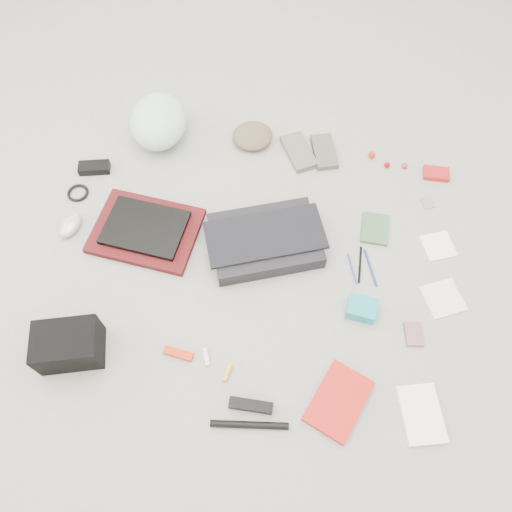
% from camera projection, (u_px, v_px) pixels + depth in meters
% --- Properties ---
extents(ground_plane, '(4.00, 4.00, 0.00)m').
position_uv_depth(ground_plane, '(256.00, 262.00, 1.87)').
color(ground_plane, gray).
extents(messenger_bag, '(0.48, 0.41, 0.07)m').
position_uv_depth(messenger_bag, '(265.00, 241.00, 1.88)').
color(messenger_bag, black).
rests_on(messenger_bag, ground_plane).
extents(bag_flap, '(0.48, 0.35, 0.01)m').
position_uv_depth(bag_flap, '(265.00, 235.00, 1.84)').
color(bag_flap, black).
rests_on(bag_flap, messenger_bag).
extents(laptop_sleeve, '(0.41, 0.32, 0.03)m').
position_uv_depth(laptop_sleeve, '(146.00, 231.00, 1.92)').
color(laptop_sleeve, '#490E10').
rests_on(laptop_sleeve, ground_plane).
extents(laptop, '(0.32, 0.24, 0.02)m').
position_uv_depth(laptop, '(145.00, 228.00, 1.90)').
color(laptop, black).
rests_on(laptop, laptop_sleeve).
extents(bike_helmet, '(0.28, 0.33, 0.18)m').
position_uv_depth(bike_helmet, '(158.00, 121.00, 2.09)').
color(bike_helmet, silver).
rests_on(bike_helmet, ground_plane).
extents(beanie, '(0.22, 0.22, 0.06)m').
position_uv_depth(beanie, '(253.00, 136.00, 2.13)').
color(beanie, brown).
rests_on(beanie, ground_plane).
extents(mitten_left, '(0.18, 0.22, 0.03)m').
position_uv_depth(mitten_left, '(299.00, 152.00, 2.11)').
color(mitten_left, '#676055').
rests_on(mitten_left, ground_plane).
extents(mitten_right, '(0.14, 0.20, 0.03)m').
position_uv_depth(mitten_right, '(324.00, 152.00, 2.11)').
color(mitten_right, '#595049').
rests_on(mitten_right, ground_plane).
extents(power_brick, '(0.14, 0.09, 0.03)m').
position_uv_depth(power_brick, '(94.00, 168.00, 2.06)').
color(power_brick, black).
rests_on(power_brick, ground_plane).
extents(cable_coil, '(0.09, 0.09, 0.01)m').
position_uv_depth(cable_coil, '(78.00, 193.00, 2.02)').
color(cable_coil, black).
rests_on(cable_coil, ground_plane).
extents(mouse, '(0.09, 0.13, 0.04)m').
position_uv_depth(mouse, '(70.00, 225.00, 1.92)').
color(mouse, '#B3B3B3').
rests_on(mouse, ground_plane).
extents(camera_bag, '(0.24, 0.20, 0.14)m').
position_uv_depth(camera_bag, '(68.00, 345.00, 1.64)').
color(camera_bag, black).
rests_on(camera_bag, ground_plane).
extents(multitool, '(0.10, 0.04, 0.02)m').
position_uv_depth(multitool, '(178.00, 353.00, 1.69)').
color(multitool, red).
rests_on(multitool, ground_plane).
extents(toiletry_tube_white, '(0.04, 0.06, 0.02)m').
position_uv_depth(toiletry_tube_white, '(206.00, 357.00, 1.68)').
color(toiletry_tube_white, silver).
rests_on(toiletry_tube_white, ground_plane).
extents(toiletry_tube_orange, '(0.03, 0.06, 0.02)m').
position_uv_depth(toiletry_tube_orange, '(227.00, 372.00, 1.66)').
color(toiletry_tube_orange, orange).
rests_on(toiletry_tube_orange, ground_plane).
extents(u_lock, '(0.14, 0.04, 0.03)m').
position_uv_depth(u_lock, '(251.00, 406.00, 1.60)').
color(u_lock, black).
rests_on(u_lock, ground_plane).
extents(bike_pump, '(0.25, 0.06, 0.02)m').
position_uv_depth(bike_pump, '(249.00, 425.00, 1.58)').
color(bike_pump, black).
rests_on(bike_pump, ground_plane).
extents(book_red, '(0.22, 0.27, 0.02)m').
position_uv_depth(book_red, '(339.00, 401.00, 1.61)').
color(book_red, red).
rests_on(book_red, ground_plane).
extents(book_white, '(0.17, 0.21, 0.02)m').
position_uv_depth(book_white, '(421.00, 414.00, 1.59)').
color(book_white, white).
rests_on(book_white, ground_plane).
extents(notepad, '(0.10, 0.14, 0.02)m').
position_uv_depth(notepad, '(375.00, 229.00, 1.93)').
color(notepad, '#365D36').
rests_on(notepad, ground_plane).
extents(pen_blue, '(0.05, 0.12, 0.01)m').
position_uv_depth(pen_blue, '(352.00, 269.00, 1.85)').
color(pen_blue, navy).
rests_on(pen_blue, ground_plane).
extents(pen_black, '(0.01, 0.15, 0.01)m').
position_uv_depth(pen_black, '(360.00, 264.00, 1.86)').
color(pen_black, black).
rests_on(pen_black, ground_plane).
extents(pen_navy, '(0.06, 0.15, 0.01)m').
position_uv_depth(pen_navy, '(371.00, 268.00, 1.85)').
color(pen_navy, navy).
rests_on(pen_navy, ground_plane).
extents(accordion_wallet, '(0.11, 0.09, 0.05)m').
position_uv_depth(accordion_wallet, '(361.00, 309.00, 1.75)').
color(accordion_wallet, teal).
rests_on(accordion_wallet, ground_plane).
extents(card_deck, '(0.07, 0.09, 0.02)m').
position_uv_depth(card_deck, '(414.00, 334.00, 1.72)').
color(card_deck, '#89586F').
rests_on(card_deck, ground_plane).
extents(napkin_top, '(0.15, 0.15, 0.01)m').
position_uv_depth(napkin_top, '(438.00, 246.00, 1.90)').
color(napkin_top, white).
rests_on(napkin_top, ground_plane).
extents(napkin_bottom, '(0.18, 0.18, 0.01)m').
position_uv_depth(napkin_bottom, '(443.00, 298.00, 1.79)').
color(napkin_bottom, silver).
rests_on(napkin_bottom, ground_plane).
extents(lollipop_a, '(0.03, 0.03, 0.03)m').
position_uv_depth(lollipop_a, '(372.00, 155.00, 2.10)').
color(lollipop_a, '#B8260A').
rests_on(lollipop_a, ground_plane).
extents(lollipop_b, '(0.03, 0.03, 0.02)m').
position_uv_depth(lollipop_b, '(387.00, 165.00, 2.08)').
color(lollipop_b, '#AA0200').
rests_on(lollipop_b, ground_plane).
extents(lollipop_c, '(0.03, 0.03, 0.03)m').
position_uv_depth(lollipop_c, '(405.00, 166.00, 2.07)').
color(lollipop_c, red).
rests_on(lollipop_c, ground_plane).
extents(altoids_tin, '(0.11, 0.07, 0.02)m').
position_uv_depth(altoids_tin, '(436.00, 174.00, 2.06)').
color(altoids_tin, '#B11A1C').
rests_on(altoids_tin, ground_plane).
extents(stamp_sheet, '(0.06, 0.07, 0.00)m').
position_uv_depth(stamp_sheet, '(427.00, 203.00, 2.00)').
color(stamp_sheet, gray).
rests_on(stamp_sheet, ground_plane).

